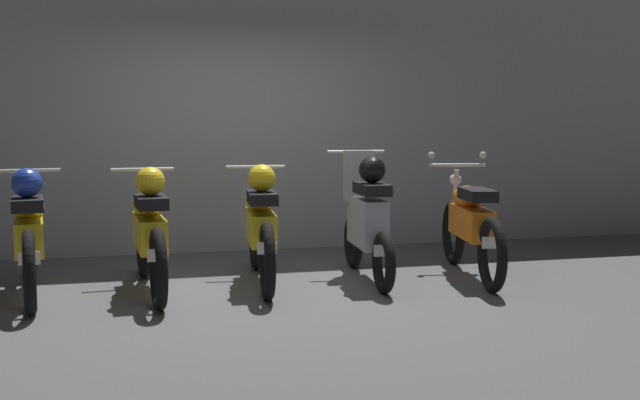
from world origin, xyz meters
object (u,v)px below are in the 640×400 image
motorbike_slot_0 (29,234)px  motorbike_slot_3 (367,218)px  motorbike_slot_4 (470,224)px  motorbike_slot_1 (149,231)px  motorbike_slot_2 (260,225)px

motorbike_slot_0 → motorbike_slot_3: (2.92, -0.05, 0.04)m
motorbike_slot_0 → motorbike_slot_4: bearing=-2.3°
motorbike_slot_4 → motorbike_slot_1: bearing=178.7°
motorbike_slot_0 → motorbike_slot_3: size_ratio=1.16×
motorbike_slot_1 → motorbike_slot_4: 2.93m
motorbike_slot_0 → motorbike_slot_1: bearing=-5.3°
motorbike_slot_2 → motorbike_slot_3: motorbike_slot_3 is taller
motorbike_slot_2 → motorbike_slot_3: (0.97, -0.07, 0.04)m
motorbike_slot_1 → motorbike_slot_2: 0.98m
motorbike_slot_2 → motorbike_slot_3: size_ratio=1.16×
motorbike_slot_1 → motorbike_slot_3: bearing=1.3°
motorbike_slot_2 → motorbike_slot_4: motorbike_slot_4 is taller
motorbike_slot_0 → motorbike_slot_1: 0.98m
motorbike_slot_1 → motorbike_slot_2: same height
motorbike_slot_4 → motorbike_slot_2: bearing=174.6°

